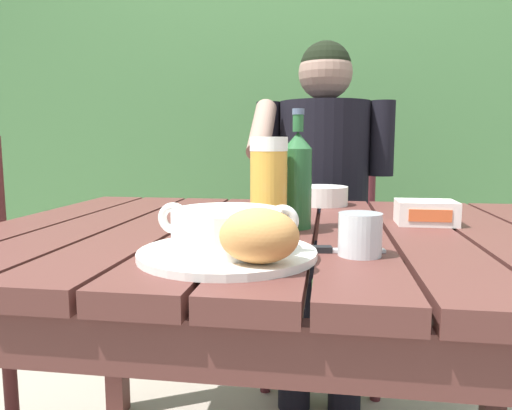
# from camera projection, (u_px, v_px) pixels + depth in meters

# --- Properties ---
(dining_table) EXTENTS (1.27, 0.95, 0.73)m
(dining_table) POSITION_uv_depth(u_px,v_px,m) (282.00, 268.00, 1.03)
(dining_table) COLOR #532C27
(dining_table) RESTS_ON ground_plane
(hedge_backdrop) EXTENTS (3.63, 0.87, 2.54)m
(hedge_backdrop) POSITION_uv_depth(u_px,v_px,m) (313.00, 106.00, 2.75)
(hedge_backdrop) COLOR #457240
(hedge_backdrop) RESTS_ON ground_plane
(chair_near_diner) EXTENTS (0.43, 0.46, 0.99)m
(chair_near_diner) POSITION_uv_depth(u_px,v_px,m) (323.00, 246.00, 1.93)
(chair_near_diner) COLOR #542025
(chair_near_diner) RESTS_ON ground_plane
(person_eating) EXTENTS (0.48, 0.47, 1.26)m
(person_eating) POSITION_uv_depth(u_px,v_px,m) (322.00, 190.00, 1.70)
(person_eating) COLOR black
(person_eating) RESTS_ON ground_plane
(serving_plate) EXTENTS (0.28, 0.28, 0.01)m
(serving_plate) POSITION_uv_depth(u_px,v_px,m) (227.00, 253.00, 0.75)
(serving_plate) COLOR white
(serving_plate) RESTS_ON dining_table
(soup_bowl) EXTENTS (0.22, 0.17, 0.07)m
(soup_bowl) POSITION_uv_depth(u_px,v_px,m) (227.00, 229.00, 0.75)
(soup_bowl) COLOR white
(soup_bowl) RESTS_ON serving_plate
(bread_roll) EXTENTS (0.12, 0.09, 0.08)m
(bread_roll) POSITION_uv_depth(u_px,v_px,m) (261.00, 236.00, 0.66)
(bread_roll) COLOR #D08C4B
(bread_roll) RESTS_ON serving_plate
(beer_glass) EXTENTS (0.07, 0.07, 0.19)m
(beer_glass) POSITION_uv_depth(u_px,v_px,m) (269.00, 186.00, 0.93)
(beer_glass) COLOR gold
(beer_glass) RESTS_ON dining_table
(beer_bottle) EXTENTS (0.06, 0.06, 0.25)m
(beer_bottle) POSITION_uv_depth(u_px,v_px,m) (298.00, 179.00, 0.99)
(beer_bottle) COLOR #275B2F
(beer_bottle) RESTS_ON dining_table
(water_glass_small) EXTENTS (0.07, 0.07, 0.07)m
(water_glass_small) POSITION_uv_depth(u_px,v_px,m) (360.00, 234.00, 0.76)
(water_glass_small) COLOR silver
(water_glass_small) RESTS_ON dining_table
(butter_tub) EXTENTS (0.13, 0.10, 0.05)m
(butter_tub) POSITION_uv_depth(u_px,v_px,m) (426.00, 212.00, 1.05)
(butter_tub) COLOR white
(butter_tub) RESTS_ON dining_table
(table_knife) EXTENTS (0.15, 0.04, 0.01)m
(table_knife) POSITION_uv_depth(u_px,v_px,m) (330.00, 250.00, 0.79)
(table_knife) COLOR silver
(table_knife) RESTS_ON dining_table
(diner_bowl) EXTENTS (0.15, 0.15, 0.05)m
(diner_bowl) POSITION_uv_depth(u_px,v_px,m) (322.00, 196.00, 1.36)
(diner_bowl) COLOR white
(diner_bowl) RESTS_ON dining_table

